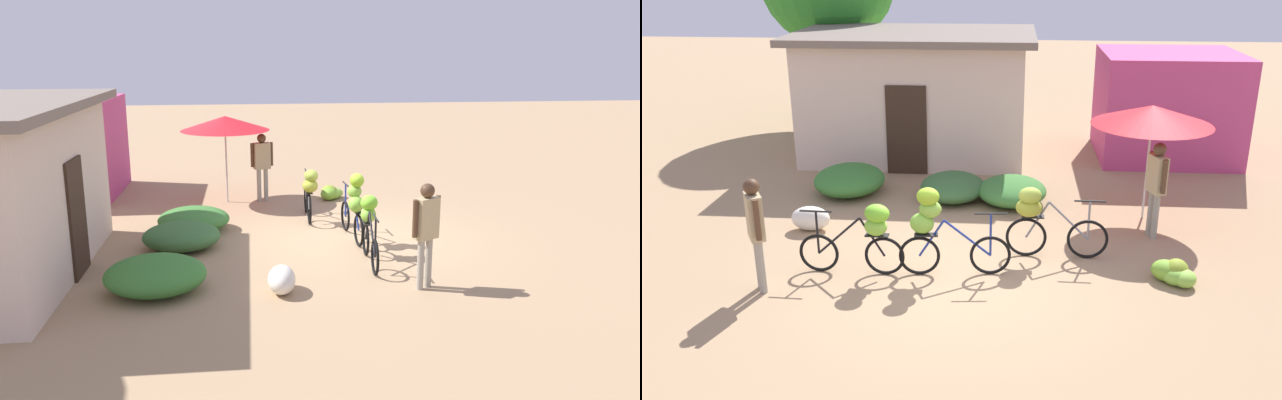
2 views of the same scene
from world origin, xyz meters
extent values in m
plane|color=#A4835F|center=(0.00, 0.00, 0.00)|extent=(60.00, 60.00, 0.00)
cube|color=beige|center=(-1.50, 6.73, 1.40)|extent=(5.15, 3.32, 2.80)
cube|color=#72665B|center=(-1.50, 6.73, 2.88)|extent=(5.65, 3.82, 0.16)
cube|color=#332319|center=(-1.50, 5.05, 1.00)|extent=(0.90, 0.06, 2.00)
cube|color=#BF3F79|center=(4.53, 6.97, 1.26)|extent=(3.20, 2.80, 2.51)
cylinder|color=brown|center=(-4.31, 9.69, 1.48)|extent=(0.34, 0.34, 2.96)
ellipsoid|color=#37772F|center=(-2.50, 3.67, 0.29)|extent=(1.45, 1.61, 0.58)
ellipsoid|color=#386734|center=(-0.33, 3.48, 0.26)|extent=(1.31, 1.48, 0.51)
ellipsoid|color=#3C7833|center=(0.86, 3.34, 0.25)|extent=(1.37, 1.50, 0.51)
cylinder|color=beige|center=(3.32, 2.72, 1.04)|extent=(0.04, 0.04, 2.08)
cone|color=red|center=(3.32, 2.72, 1.98)|extent=(2.17, 2.17, 0.35)
torus|color=black|center=(-2.12, 0.05, 0.31)|extent=(0.63, 0.07, 0.63)
torus|color=black|center=(-1.08, 0.02, 0.31)|extent=(0.63, 0.07, 0.63)
cylinder|color=black|center=(-1.26, 0.03, 0.62)|extent=(0.40, 0.05, 0.63)
cylinder|color=black|center=(-1.78, 0.04, 0.62)|extent=(0.70, 0.06, 0.64)
cylinder|color=black|center=(-2.12, 0.05, 1.01)|extent=(0.50, 0.05, 0.03)
cylinder|color=black|center=(-2.12, 0.05, 0.66)|extent=(0.04, 0.04, 0.70)
cube|color=black|center=(-1.18, 0.02, 0.66)|extent=(0.36, 0.15, 0.02)
ellipsoid|color=#82C33C|center=(-1.19, 0.00, 0.81)|extent=(0.40, 0.34, 0.28)
ellipsoid|color=#73C62C|center=(-1.16, -0.02, 1.03)|extent=(0.47, 0.42, 0.27)
torus|color=black|center=(0.54, 0.16, 0.32)|extent=(0.64, 0.11, 0.64)
torus|color=black|center=(-0.54, 0.06, 0.32)|extent=(0.64, 0.11, 0.64)
cylinder|color=navy|center=(-0.35, 0.08, 0.61)|extent=(0.41, 0.07, 0.61)
cylinder|color=navy|center=(0.19, 0.12, 0.61)|extent=(0.73, 0.10, 0.61)
cylinder|color=black|center=(0.54, 0.16, 1.01)|extent=(0.50, 0.07, 0.03)
cylinder|color=navy|center=(0.54, 0.16, 0.66)|extent=(0.04, 0.04, 0.69)
cube|color=black|center=(-0.44, 0.07, 0.67)|extent=(0.37, 0.17, 0.02)
ellipsoid|color=#7FBC3D|center=(-0.50, 0.11, 0.84)|extent=(0.41, 0.35, 0.32)
ellipsoid|color=#82B93F|center=(-0.37, 0.12, 1.07)|extent=(0.36, 0.29, 0.27)
ellipsoid|color=#89B827|center=(-0.40, 0.08, 1.29)|extent=(0.36, 0.29, 0.27)
torus|color=black|center=(2.10, 0.85, 0.34)|extent=(0.67, 0.06, 0.67)
torus|color=black|center=(1.10, 0.87, 0.34)|extent=(0.67, 0.06, 0.67)
cylinder|color=slate|center=(1.28, 0.86, 0.65)|extent=(0.38, 0.04, 0.64)
cylinder|color=slate|center=(1.77, 0.86, 0.65)|extent=(0.67, 0.05, 0.65)
cylinder|color=black|center=(2.10, 0.85, 0.99)|extent=(0.50, 0.04, 0.03)
cylinder|color=slate|center=(2.10, 0.85, 0.66)|extent=(0.04, 0.04, 0.66)
cube|color=black|center=(1.20, 0.87, 0.70)|extent=(0.36, 0.15, 0.02)
ellipsoid|color=#98A02E|center=(1.13, 0.85, 0.86)|extent=(0.45, 0.37, 0.29)
ellipsoid|color=#98AF3A|center=(1.14, 0.82, 1.08)|extent=(0.40, 0.34, 0.26)
ellipsoid|color=olive|center=(3.36, 0.13, 0.18)|extent=(0.53, 0.55, 0.35)
ellipsoid|color=#75AD32|center=(3.24, 0.16, 0.16)|extent=(0.64, 0.62, 0.32)
ellipsoid|color=#88BF41|center=(3.46, -0.02, 0.13)|extent=(0.43, 0.48, 0.26)
ellipsoid|color=#80BF3F|center=(3.33, 0.03, 0.13)|extent=(0.57, 0.56, 0.27)
ellipsoid|color=silver|center=(-2.74, 1.68, 0.22)|extent=(0.72, 0.47, 0.44)
cylinder|color=gray|center=(-2.85, -0.54, 0.42)|extent=(0.11, 0.11, 0.84)
cylinder|color=gray|center=(-2.76, -0.70, 0.42)|extent=(0.11, 0.11, 0.84)
cube|color=tan|center=(-2.80, -0.62, 1.17)|extent=(0.37, 0.45, 0.67)
cylinder|color=#4C3321|center=(-2.93, -0.40, 1.21)|extent=(0.08, 0.08, 0.60)
cylinder|color=#4C3321|center=(-2.68, -0.83, 1.21)|extent=(0.08, 0.08, 0.60)
sphere|color=#4C3321|center=(-2.80, -0.62, 1.62)|extent=(0.23, 0.23, 0.23)
cylinder|color=gray|center=(3.34, 1.75, 0.41)|extent=(0.11, 0.11, 0.83)
cylinder|color=gray|center=(3.30, 1.92, 0.41)|extent=(0.11, 0.11, 0.83)
cube|color=tan|center=(3.32, 1.84, 1.16)|extent=(0.30, 0.44, 0.66)
cylinder|color=#4C3321|center=(3.39, 1.60, 1.19)|extent=(0.08, 0.08, 0.59)
cylinder|color=#4C3321|center=(3.25, 2.08, 1.19)|extent=(0.08, 0.08, 0.59)
sphere|color=#4C3321|center=(3.32, 1.84, 1.59)|extent=(0.22, 0.22, 0.22)
camera|label=1|loc=(-12.01, 2.12, 3.83)|focal=34.96mm
camera|label=2|loc=(0.81, -9.15, 4.69)|focal=37.31mm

